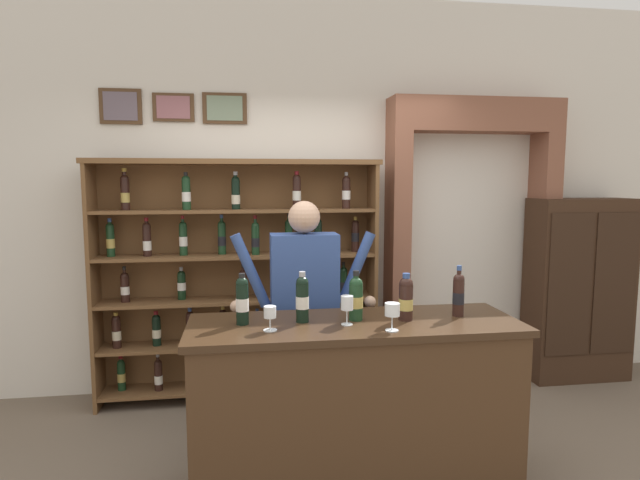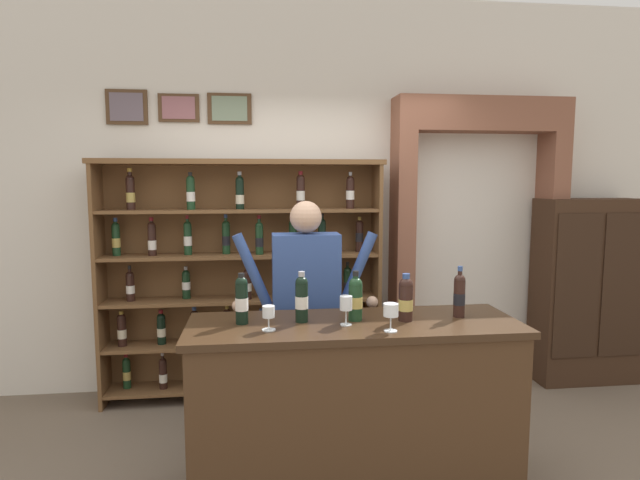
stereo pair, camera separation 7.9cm
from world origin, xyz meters
TOP-DOWN VIEW (x-y plane):
  - back_wall at (-0.00, 1.71)m, footprint 12.00×0.19m
  - wine_shelf at (-0.52, 1.41)m, footprint 2.28×0.33m
  - archway_doorway at (1.51, 1.59)m, footprint 1.50×0.45m
  - side_cabinet at (2.50, 1.39)m, footprint 0.89×0.38m
  - tasting_counter at (0.14, -0.00)m, footprint 1.87×0.64m
  - shopkeeper at (-0.07, 0.60)m, footprint 0.99×0.22m
  - tasting_bottle_super_tuscan at (-0.48, 0.04)m, footprint 0.07×0.07m
  - tasting_bottle_rosso at (-0.15, 0.04)m, footprint 0.07×0.07m
  - tasting_bottle_chianti at (0.16, 0.03)m, footprint 0.08×0.08m
  - tasting_bottle_grappa at (0.44, -0.01)m, footprint 0.08×0.08m
  - tasting_bottle_brunello at (0.77, 0.03)m, footprint 0.07×0.07m
  - wine_glass_spare at (-0.34, -0.11)m, footprint 0.07×0.07m
  - wine_glass_left at (0.09, -0.06)m, footprint 0.07×0.07m
  - wine_glass_center at (0.30, -0.20)m, footprint 0.08×0.08m

SIDE VIEW (x-z plane):
  - tasting_counter at x=0.14m, z-range 0.00..1.00m
  - side_cabinet at x=2.50m, z-range 0.00..1.63m
  - shopkeeper at x=-0.07m, z-range 0.20..1.85m
  - wine_shelf at x=-0.52m, z-range 0.05..2.01m
  - wine_glass_spare at x=-0.34m, z-range 1.02..1.15m
  - wine_glass_center at x=0.30m, z-range 1.03..1.18m
  - wine_glass_left at x=0.09m, z-range 1.03..1.20m
  - tasting_bottle_grappa at x=0.44m, z-range 0.99..1.26m
  - tasting_bottle_chianti at x=0.16m, z-range 0.99..1.27m
  - tasting_bottle_brunello at x=0.77m, z-range 0.98..1.28m
  - tasting_bottle_rosso at x=-0.15m, z-range 0.99..1.28m
  - tasting_bottle_super_tuscan at x=-0.48m, z-range 0.99..1.28m
  - archway_doorway at x=1.51m, z-range 0.17..2.65m
  - back_wall at x=0.00m, z-range 0.00..3.32m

